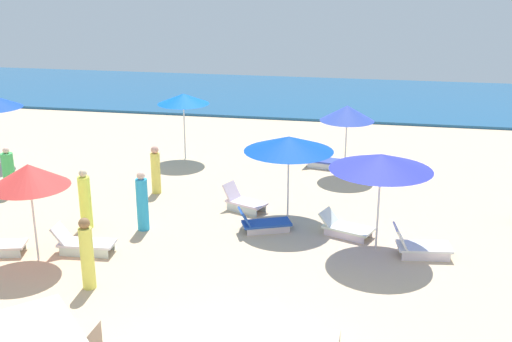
# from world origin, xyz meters

# --- Properties ---
(ocean) EXTENTS (60.00, 11.12, 0.12)m
(ocean) POSITION_xyz_m (0.00, 24.44, 0.06)
(ocean) COLOR #1C5485
(ocean) RESTS_ON ground_plane
(umbrella_0) EXTENTS (2.46, 2.46, 2.38)m
(umbrella_0) POSITION_xyz_m (0.07, 7.28, 2.17)
(umbrella_0) COLOR silver
(umbrella_0) RESTS_ON ground_plane
(lounge_chair_0_0) EXTENTS (1.49, 1.04, 0.66)m
(lounge_chair_0_0) POSITION_xyz_m (-0.46, 6.25, 0.22)
(lounge_chair_0_0) COLOR silver
(lounge_chair_0_0) RESTS_ON ground_plane
(lounge_chair_0_1) EXTENTS (1.38, 1.01, 0.75)m
(lounge_chair_0_1) POSITION_xyz_m (-1.28, 7.62, 0.27)
(lounge_chair_0_1) COLOR silver
(lounge_chair_0_1) RESTS_ON ground_plane
(umbrella_1) EXTENTS (1.85, 1.85, 2.42)m
(umbrella_1) POSITION_xyz_m (-4.44, 12.23, 2.23)
(umbrella_1) COLOR silver
(umbrella_1) RESTS_ON ground_plane
(umbrella_2) EXTENTS (1.81, 1.81, 2.39)m
(umbrella_2) POSITION_xyz_m (1.42, 11.48, 2.13)
(umbrella_2) COLOR silver
(umbrella_2) RESTS_ON ground_plane
(lounge_chair_2_0) EXTENTS (1.51, 0.91, 0.70)m
(lounge_chair_2_0) POSITION_xyz_m (0.60, 12.19, 0.26)
(lounge_chair_2_0) COLOR silver
(lounge_chair_2_0) RESTS_ON ground_plane
(umbrella_3) EXTENTS (1.86, 1.86, 2.43)m
(umbrella_3) POSITION_xyz_m (-5.47, 3.50, 2.15)
(umbrella_3) COLOR silver
(umbrella_3) RESTS_ON ground_plane
(lounge_chair_3_1) EXTENTS (1.53, 0.69, 0.71)m
(lounge_chair_3_1) POSITION_xyz_m (-4.59, 4.09, 0.26)
(lounge_chair_3_1) COLOR silver
(lounge_chair_3_1) RESTS_ON ground_plane
(umbrella_4) EXTENTS (2.50, 2.50, 2.48)m
(umbrella_4) POSITION_xyz_m (2.53, 5.68, 2.28)
(umbrella_4) COLOR silver
(umbrella_4) RESTS_ON ground_plane
(lounge_chair_4_0) EXTENTS (1.47, 0.84, 0.77)m
(lounge_chair_4_0) POSITION_xyz_m (3.56, 5.47, 0.27)
(lounge_chair_4_0) COLOR silver
(lounge_chair_4_0) RESTS_ON ground_plane
(lounge_chair_4_1) EXTENTS (1.52, 1.09, 0.59)m
(lounge_chair_4_1) POSITION_xyz_m (1.70, 6.40, 0.22)
(lounge_chair_4_1) COLOR silver
(lounge_chair_4_1) RESTS_ON ground_plane
(beachgoer_0) EXTENTS (0.35, 0.35, 1.65)m
(beachgoer_0) POSITION_xyz_m (-5.19, 5.60, 0.77)
(beachgoer_0) COLOR #E9F751
(beachgoer_0) RESTS_ON ground_plane
(beachgoer_1) EXTENTS (0.42, 0.42, 1.66)m
(beachgoer_1) POSITION_xyz_m (-3.66, 2.46, 0.80)
(beachgoer_1) COLOR #DDDB57
(beachgoer_1) RESTS_ON ground_plane
(beachgoer_2) EXTENTS (0.36, 0.36, 1.64)m
(beachgoer_2) POSITION_xyz_m (-3.63, 5.74, 0.77)
(beachgoer_2) COLOR #2A9ED4
(beachgoer_2) RESTS_ON ground_plane
(beachgoer_3) EXTENTS (0.46, 0.46, 1.50)m
(beachgoer_3) POSITION_xyz_m (-8.67, 7.61, 0.69)
(beachgoer_3) COLOR #43B458
(beachgoer_3) RESTS_ON ground_plane
(beachgoer_4) EXTENTS (0.40, 0.40, 1.52)m
(beachgoer_4) POSITION_xyz_m (-4.25, 8.55, 0.73)
(beachgoer_4) COLOR #E5D456
(beachgoer_4) RESTS_ON ground_plane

